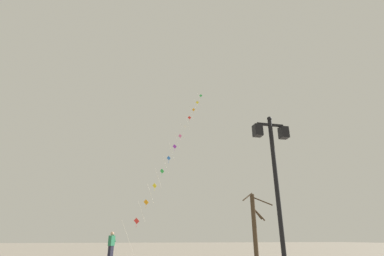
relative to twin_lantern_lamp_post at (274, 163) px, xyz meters
name	(u,v)px	position (x,y,z in m)	size (l,w,h in m)	color
twin_lantern_lamp_post	(274,163)	(0.00, 0.00, 0.00)	(1.25, 0.28, 5.27)	black
kite_train	(175,146)	(-0.23, 18.69, 6.33)	(8.90, 10.94, 19.04)	brown
kite_flyer	(111,245)	(-5.27, 11.56, -2.72)	(0.49, 0.59, 1.71)	#1E1E2D
bare_tree	(255,224)	(3.66, 9.77, -1.46)	(1.84, 1.21, 4.19)	#423323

